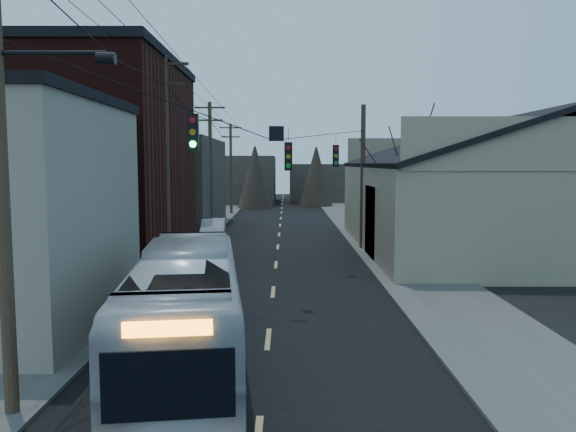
% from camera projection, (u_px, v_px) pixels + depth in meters
% --- Properties ---
extents(road_surface, '(9.00, 110.00, 0.02)m').
position_uv_depth(road_surface, '(279.00, 238.00, 38.22)').
color(road_surface, black).
rests_on(road_surface, ground).
extents(sidewalk_left, '(4.00, 110.00, 0.12)m').
position_uv_depth(sidewalk_left, '(183.00, 238.00, 38.20)').
color(sidewalk_left, '#474744').
rests_on(sidewalk_left, ground).
extents(sidewalk_right, '(4.00, 110.00, 0.12)m').
position_uv_depth(sidewalk_right, '(374.00, 238.00, 38.23)').
color(sidewalk_right, '#474744').
rests_on(sidewalk_right, ground).
extents(building_brick, '(10.00, 12.00, 10.00)m').
position_uv_depth(building_brick, '(74.00, 165.00, 27.77)').
color(building_brick, black).
rests_on(building_brick, ground).
extents(building_left_far, '(9.00, 14.00, 7.00)m').
position_uv_depth(building_left_far, '(158.00, 184.00, 43.84)').
color(building_left_far, '#34302A').
rests_on(building_left_far, ground).
extents(warehouse, '(16.16, 20.60, 7.73)m').
position_uv_depth(warehouse, '(498.00, 204.00, 33.02)').
color(warehouse, gray).
rests_on(warehouse, ground).
extents(building_far_left, '(10.00, 12.00, 6.00)m').
position_uv_depth(building_far_left, '(236.00, 179.00, 72.77)').
color(building_far_left, '#34302A').
rests_on(building_far_left, ground).
extents(building_far_right, '(12.00, 14.00, 5.00)m').
position_uv_depth(building_far_right, '(333.00, 182.00, 77.82)').
color(building_far_right, '#34302A').
rests_on(building_far_right, ground).
extents(bare_tree, '(0.40, 0.40, 7.20)m').
position_uv_depth(bare_tree, '(406.00, 194.00, 27.94)').
color(bare_tree, black).
rests_on(bare_tree, ground).
extents(utility_lines, '(11.24, 45.28, 10.50)m').
position_uv_depth(utility_lines, '(223.00, 166.00, 31.91)').
color(utility_lines, '#382B1E').
rests_on(utility_lines, ground).
extents(bus, '(3.76, 10.86, 2.96)m').
position_uv_depth(bus, '(187.00, 306.00, 14.28)').
color(bus, '#B2B7BE').
rests_on(bus, ground).
extents(parked_car, '(1.89, 4.51, 1.45)m').
position_uv_depth(parked_car, '(213.00, 230.00, 37.01)').
color(parked_car, '#A1A5A8').
rests_on(parked_car, ground).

